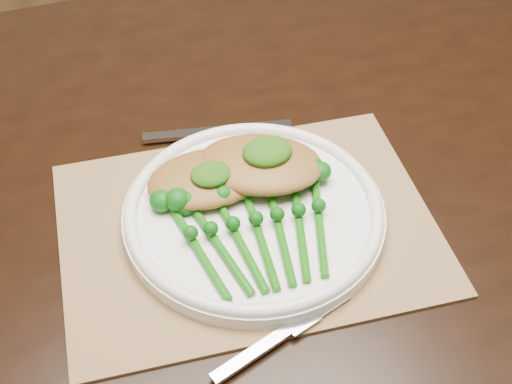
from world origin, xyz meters
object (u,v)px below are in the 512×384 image
object	(u,v)px
dining_table	(274,329)
placemat	(247,227)
chicken_fillet_left	(207,178)
dinner_plate	(254,212)
broccolini_bundle	(261,238)

from	to	relation	value
dining_table	placemat	world-z (taller)	placemat
placemat	chicken_fillet_left	distance (m)	0.07
placemat	dinner_plate	xyz separation A→B (m)	(0.01, 0.00, 0.01)
broccolini_bundle	dinner_plate	bearing A→B (deg)	82.93
dinner_plate	broccolini_bundle	distance (m)	0.05
dinner_plate	broccolini_bundle	world-z (taller)	broccolini_bundle
placemat	dining_table	bearing A→B (deg)	57.22
dining_table	chicken_fillet_left	size ratio (longest dim) A/B	12.03
broccolini_bundle	placemat	bearing A→B (deg)	95.02
dining_table	placemat	distance (m)	0.39
dining_table	broccolini_bundle	distance (m)	0.43
dining_table	placemat	bearing A→B (deg)	-127.81
dinner_plate	placemat	bearing A→B (deg)	-152.10
dinner_plate	broccolini_bundle	size ratio (longest dim) A/B	1.57
dining_table	dinner_plate	bearing A→B (deg)	-125.65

